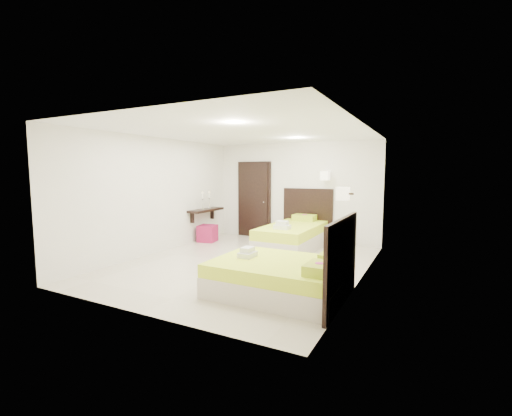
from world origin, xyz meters
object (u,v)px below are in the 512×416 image
at_px(bed_double, 284,276).
at_px(ottoman, 208,233).
at_px(nightstand, 341,236).
at_px(bed_single, 294,235).

height_order(bed_double, ottoman, bed_double).
bearing_deg(bed_double, nightstand, 91.45).
xyz_separation_m(bed_single, nightstand, (0.88, 1.01, -0.13)).
distance_m(nightstand, ottoman, 3.44).
bearing_deg(nightstand, bed_single, -108.26).
height_order(bed_double, nightstand, bed_double).
bearing_deg(ottoman, bed_double, -39.37).
distance_m(bed_double, nightstand, 3.97).
distance_m(bed_single, bed_double, 3.11).
bearing_deg(bed_single, bed_double, -71.67).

